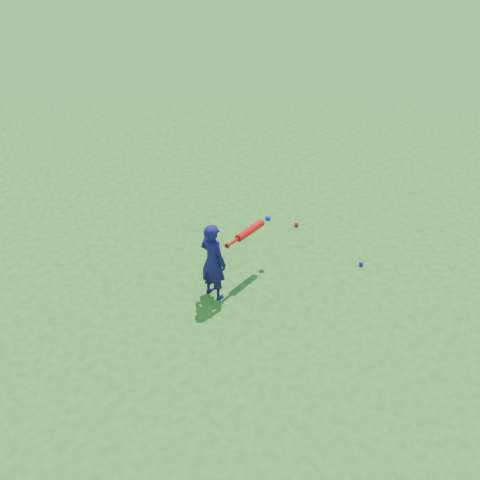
{
  "coord_description": "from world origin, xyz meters",
  "views": [
    {
      "loc": [
        -2.46,
        -4.18,
        4.2
      ],
      "look_at": [
        0.96,
        0.08,
        0.55
      ],
      "focal_mm": 40.0,
      "sensor_mm": 36.0,
      "label": 1
    }
  ],
  "objects_px": {
    "ground_ball_red": "(296,224)",
    "bat_swing": "(252,229)",
    "child": "(213,261)",
    "ground_ball_blue": "(361,264)"
  },
  "relations": [
    {
      "from": "ground_ball_red",
      "to": "bat_swing",
      "type": "bearing_deg",
      "value": -160.75
    },
    {
      "from": "ground_ball_red",
      "to": "ground_ball_blue",
      "type": "height_order",
      "value": "ground_ball_red"
    },
    {
      "from": "child",
      "to": "ground_ball_red",
      "type": "xyz_separation_m",
      "value": [
        1.88,
        0.51,
        -0.47
      ]
    },
    {
      "from": "child",
      "to": "ground_ball_red",
      "type": "relative_size",
      "value": 15.31
    },
    {
      "from": "child",
      "to": "bat_swing",
      "type": "distance_m",
      "value": 0.68
    },
    {
      "from": "bat_swing",
      "to": "ground_ball_red",
      "type": "bearing_deg",
      "value": 7.36
    },
    {
      "from": "ground_ball_red",
      "to": "bat_swing",
      "type": "height_order",
      "value": "bat_swing"
    },
    {
      "from": "ground_ball_blue",
      "to": "bat_swing",
      "type": "relative_size",
      "value": 0.07
    },
    {
      "from": "ground_ball_red",
      "to": "ground_ball_blue",
      "type": "bearing_deg",
      "value": -90.39
    },
    {
      "from": "child",
      "to": "bat_swing",
      "type": "xyz_separation_m",
      "value": [
        0.66,
        0.08,
        0.14
      ]
    }
  ]
}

